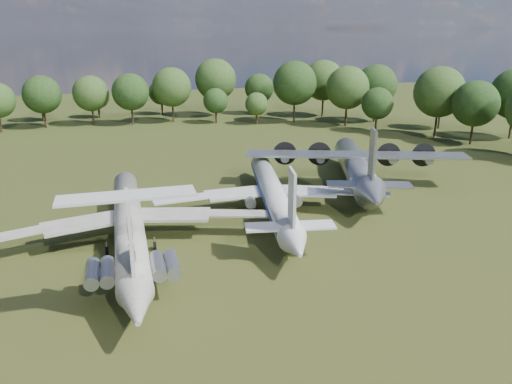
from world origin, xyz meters
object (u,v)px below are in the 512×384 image
object	(u,v)px
an12_transport	(356,171)
person_on_il62	(131,248)
il62_airliner	(129,228)
tu104_jet	(273,198)

from	to	relation	value
an12_transport	person_on_il62	world-z (taller)	person_on_il62
an12_transport	person_on_il62	size ratio (longest dim) A/B	23.80
il62_airliner	an12_transport	bearing A→B (deg)	21.80
il62_airliner	an12_transport	xyz separation A→B (m)	(35.41, 13.34, 0.33)
il62_airliner	tu104_jet	xyz separation A→B (m)	(19.16, 5.90, -0.08)
tu104_jet	person_on_il62	size ratio (longest dim) A/B	26.30
an12_transport	person_on_il62	xyz separation A→B (m)	(-35.66, -25.72, 2.70)
il62_airliner	tu104_jet	bearing A→B (deg)	18.29
il62_airliner	person_on_il62	distance (m)	12.75
tu104_jet	an12_transport	bearing A→B (deg)	35.38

